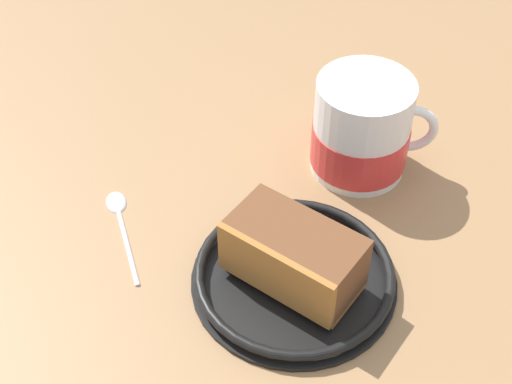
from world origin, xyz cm
name	(u,v)px	position (x,y,z in cm)	size (l,w,h in cm)	color
ground_plane	(301,268)	(0.00, 0.00, -1.20)	(117.54, 117.54, 2.41)	#936D47
small_plate	(294,276)	(-2.58, 0.68, 0.88)	(18.32, 18.32, 1.78)	black
cake_slice	(294,256)	(-2.80, 0.83, 3.89)	(11.47, 13.01, 5.97)	#9E662D
tea_mug	(362,131)	(13.00, -5.66, 4.66)	(9.77, 12.43, 10.42)	white
teaspoon	(119,214)	(4.48, 17.63, 0.35)	(11.96, 5.54, 0.80)	silver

